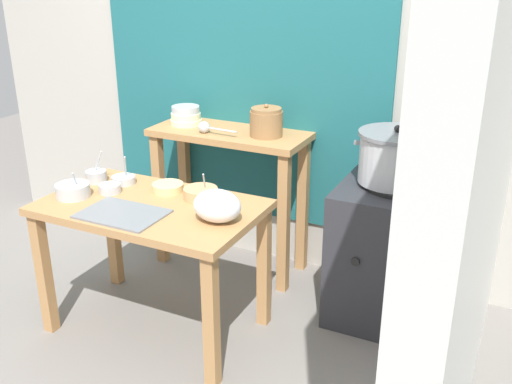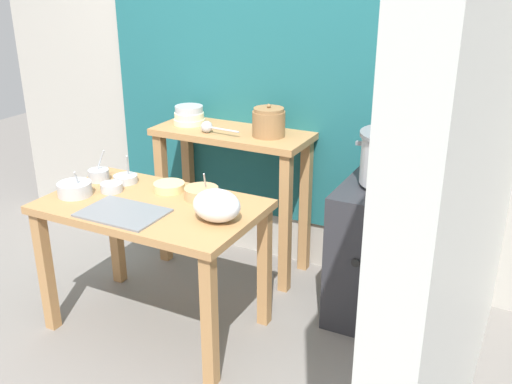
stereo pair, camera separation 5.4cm
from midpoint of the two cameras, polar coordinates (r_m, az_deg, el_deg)
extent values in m
plane|color=gray|center=(3.23, -8.09, -13.71)|extent=(9.00, 9.00, 0.00)
cube|color=#B2ADA3|center=(3.59, 2.11, 12.75)|extent=(4.40, 0.10, 2.60)
cube|color=#1E6066|center=(3.64, -1.98, 13.67)|extent=(1.90, 0.02, 2.10)
cube|color=silver|center=(2.42, 22.18, 6.72)|extent=(0.10, 3.20, 2.60)
cube|color=silver|center=(2.60, 19.72, 11.40)|extent=(0.20, 0.56, 0.02)
cylinder|color=silver|center=(2.43, 19.38, 12.05)|extent=(0.09, 0.09, 0.08)
cylinder|color=#E5C684|center=(2.56, 19.77, 12.37)|extent=(0.08, 0.08, 0.07)
cube|color=#B27F4C|center=(2.99, -10.73, -1.50)|extent=(1.10, 0.66, 0.04)
cube|color=#B27F4C|center=(3.27, -20.38, -7.47)|extent=(0.06, 0.06, 0.68)
cube|color=#B27F4C|center=(2.71, -4.97, -12.52)|extent=(0.06, 0.06, 0.68)
cube|color=#B27F4C|center=(3.62, -14.16, -3.77)|extent=(0.06, 0.06, 0.68)
cube|color=#B27F4C|center=(3.13, 0.28, -7.35)|extent=(0.06, 0.06, 0.68)
cube|color=#B27F4C|center=(3.54, -3.06, 5.65)|extent=(0.96, 0.40, 0.04)
cube|color=#B27F4C|center=(3.79, -9.73, -0.75)|extent=(0.06, 0.06, 0.86)
cube|color=#B27F4C|center=(3.40, 2.25, -3.19)|extent=(0.06, 0.06, 0.86)
cube|color=#B27F4C|center=(4.02, -7.29, 0.72)|extent=(0.06, 0.06, 0.86)
cube|color=#B27F4C|center=(3.65, 4.15, -1.39)|extent=(0.06, 0.06, 0.86)
cube|color=#2D2D33|center=(3.26, 12.70, -5.83)|extent=(0.60, 0.60, 0.76)
cylinder|color=black|center=(3.10, 13.28, 0.57)|extent=(0.36, 0.36, 0.02)
cylinder|color=black|center=(2.99, 9.15, -6.69)|extent=(0.04, 0.02, 0.04)
cylinder|color=#B7BABF|center=(3.09, 12.86, 3.13)|extent=(0.37, 0.37, 0.25)
cylinder|color=slate|center=(3.05, 13.07, 5.52)|extent=(0.39, 0.39, 0.02)
sphere|color=black|center=(3.04, 13.12, 6.03)|extent=(0.04, 0.04, 0.04)
cube|color=slate|center=(3.12, 9.38, 4.77)|extent=(0.04, 0.02, 0.02)
cube|color=slate|center=(3.03, 16.63, 3.67)|extent=(0.04, 0.02, 0.02)
cylinder|color=olive|center=(3.41, 0.54, 6.66)|extent=(0.19, 0.19, 0.15)
cylinder|color=olive|center=(3.39, 0.55, 8.02)|extent=(0.18, 0.18, 0.02)
sphere|color=olive|center=(3.38, 0.55, 8.38)|extent=(0.02, 0.02, 0.02)
cylinder|color=beige|center=(3.70, -7.24, 6.81)|extent=(0.20, 0.20, 0.03)
cylinder|color=beige|center=(3.69, -7.26, 7.36)|extent=(0.18, 0.18, 0.04)
cylinder|color=#B7BABF|center=(3.68, -7.29, 7.97)|extent=(0.17, 0.17, 0.04)
sphere|color=#B7BABF|center=(3.50, -5.53, 6.30)|extent=(0.07, 0.07, 0.07)
cylinder|color=#B7BABF|center=(3.43, -3.73, 6.03)|extent=(0.19, 0.02, 0.01)
cube|color=slate|center=(2.88, -13.40, -2.09)|extent=(0.40, 0.28, 0.01)
ellipsoid|color=white|center=(2.72, -4.37, -1.35)|extent=(0.23, 0.19, 0.15)
cylinder|color=#E5C684|center=(3.12, -9.07, 0.45)|extent=(0.17, 0.17, 0.04)
cylinder|color=beige|center=(3.12, -9.08, 0.70)|extent=(0.14, 0.14, 0.01)
cylinder|color=#B7BABF|center=(3.34, -15.72, 1.48)|extent=(0.11, 0.11, 0.06)
cylinder|color=brown|center=(3.33, -15.77, 1.90)|extent=(0.10, 0.10, 0.01)
cylinder|color=#B7BABF|center=(3.33, -15.71, 2.48)|extent=(0.08, 0.03, 0.17)
cylinder|color=#B7BABF|center=(3.28, -13.23, 1.16)|extent=(0.13, 0.13, 0.04)
cylinder|color=brown|center=(3.27, -13.25, 1.40)|extent=(0.11, 0.11, 0.01)
cylinder|color=#B7BABF|center=(3.26, -13.04, 2.24)|extent=(0.07, 0.08, 0.16)
cylinder|color=#B7BABF|center=(3.16, -17.87, 0.15)|extent=(0.18, 0.18, 0.07)
cylinder|color=beige|center=(3.15, -17.93, 0.63)|extent=(0.15, 0.15, 0.01)
cylinder|color=#B7BABF|center=(3.14, -17.57, 0.79)|extent=(0.04, 0.07, 0.14)
cylinder|color=tan|center=(3.00, -5.93, -0.13)|extent=(0.18, 0.18, 0.06)
cylinder|color=#BFB28C|center=(2.99, -5.94, 0.27)|extent=(0.15, 0.15, 0.01)
cylinder|color=#B7BABF|center=(2.98, -5.54, 0.73)|extent=(0.05, 0.09, 0.15)
cylinder|color=#B7BABF|center=(3.16, -14.51, 0.34)|extent=(0.11, 0.11, 0.05)
cylinder|color=beige|center=(3.16, -14.54, 0.62)|extent=(0.10, 0.10, 0.01)
camera|label=1|loc=(0.03, -90.55, -0.22)|focal=41.11mm
camera|label=2|loc=(0.03, 89.45, 0.22)|focal=41.11mm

